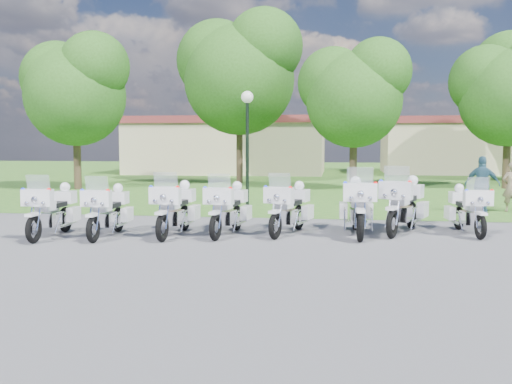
# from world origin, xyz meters

# --- Properties ---
(ground) EXTENTS (100.00, 100.00, 0.00)m
(ground) POSITION_xyz_m (0.00, 0.00, 0.00)
(ground) COLOR #5E5D63
(ground) RESTS_ON ground
(grass_lawn) EXTENTS (100.00, 48.00, 0.01)m
(grass_lawn) POSITION_xyz_m (0.00, 27.00, 0.00)
(grass_lawn) COLOR #2E6B22
(grass_lawn) RESTS_ON ground
(motorcycle_0) EXTENTS (0.79, 2.31, 1.55)m
(motorcycle_0) POSITION_xyz_m (-4.84, -1.03, 0.65)
(motorcycle_0) COLOR black
(motorcycle_0) RESTS_ON ground
(motorcycle_1) EXTENTS (0.76, 2.26, 1.52)m
(motorcycle_1) POSITION_xyz_m (-3.51, -0.83, 0.63)
(motorcycle_1) COLOR black
(motorcycle_1) RESTS_ON ground
(motorcycle_2) EXTENTS (0.83, 2.38, 1.60)m
(motorcycle_2) POSITION_xyz_m (-1.93, -0.42, 0.67)
(motorcycle_2) COLOR black
(motorcycle_2) RESTS_ON ground
(motorcycle_3) EXTENTS (0.94, 2.32, 1.56)m
(motorcycle_3) POSITION_xyz_m (-0.66, -0.15, 0.65)
(motorcycle_3) COLOR black
(motorcycle_3) RESTS_ON ground
(motorcycle_4) EXTENTS (1.16, 2.27, 1.56)m
(motorcycle_4) POSITION_xyz_m (0.83, 0.22, 0.65)
(motorcycle_4) COLOR black
(motorcycle_4) RESTS_ON ground
(motorcycle_5) EXTENTS (0.86, 2.56, 1.72)m
(motorcycle_5) POSITION_xyz_m (2.51, 0.28, 0.72)
(motorcycle_5) COLOR black
(motorcycle_5) RESTS_ON ground
(motorcycle_6) EXTENTS (1.42, 2.45, 1.73)m
(motorcycle_6) POSITION_xyz_m (3.70, 0.80, 0.72)
(motorcycle_6) COLOR black
(motorcycle_6) RESTS_ON ground
(motorcycle_7) EXTENTS (0.87, 2.19, 1.47)m
(motorcycle_7) POSITION_xyz_m (5.25, 0.84, 0.61)
(motorcycle_7) COLOR black
(motorcycle_7) RESTS_ON ground
(lamp_post) EXTENTS (0.44, 0.44, 4.13)m
(lamp_post) POSITION_xyz_m (-1.23, 6.51, 3.12)
(lamp_post) COLOR black
(lamp_post) RESTS_ON ground
(tree_0) EXTENTS (5.63, 4.80, 7.50)m
(tree_0) POSITION_xyz_m (-10.56, 12.32, 4.96)
(tree_0) COLOR #38281C
(tree_0) RESTS_ON ground
(tree_1) EXTENTS (7.17, 6.12, 9.56)m
(tree_1) POSITION_xyz_m (-3.47, 17.65, 6.33)
(tree_1) COLOR #38281C
(tree_1) RESTS_ON ground
(tree_2) EXTENTS (5.40, 4.60, 7.19)m
(tree_2) POSITION_xyz_m (2.73, 14.03, 4.76)
(tree_2) COLOR #38281C
(tree_2) RESTS_ON ground
(tree_3) EXTENTS (5.54, 4.73, 7.39)m
(tree_3) POSITION_xyz_m (10.24, 15.66, 4.89)
(tree_3) COLOR #38281C
(tree_3) RESTS_ON ground
(building_west) EXTENTS (14.56, 8.32, 4.10)m
(building_west) POSITION_xyz_m (-6.00, 28.00, 2.07)
(building_west) COLOR #C6B88F
(building_west) RESTS_ON ground
(building_east) EXTENTS (11.44, 7.28, 4.10)m
(building_east) POSITION_xyz_m (11.00, 30.00, 2.07)
(building_east) COLOR #C6B88F
(building_east) RESTS_ON ground
(bystander_a) EXTENTS (0.62, 0.43, 1.64)m
(bystander_a) POSITION_xyz_m (7.67, 5.63, 0.82)
(bystander_a) COLOR #87755B
(bystander_a) RESTS_ON ground
(bystander_c) EXTENTS (1.15, 0.70, 1.83)m
(bystander_c) POSITION_xyz_m (6.65, 5.22, 0.92)
(bystander_c) COLOR #2D566D
(bystander_c) RESTS_ON ground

